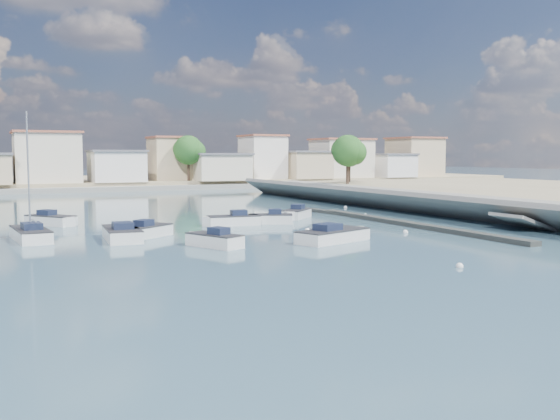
% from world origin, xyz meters
% --- Properties ---
extents(ground, '(400.00, 400.00, 0.00)m').
position_xyz_m(ground, '(0.00, 40.00, 0.00)').
color(ground, '#2F4D5F').
rests_on(ground, ground).
extents(seawall_walkway, '(5.00, 90.00, 1.80)m').
position_xyz_m(seawall_walkway, '(18.50, 13.00, 0.90)').
color(seawall_walkway, slate).
rests_on(seawall_walkway, ground).
extents(breakwater, '(2.00, 31.02, 0.35)m').
position_xyz_m(breakwater, '(6.90, 12.69, 0.17)').
color(breakwater, black).
rests_on(breakwater, ground).
extents(far_shore_land, '(160.00, 40.00, 1.40)m').
position_xyz_m(far_shore_land, '(0.00, 92.00, 0.70)').
color(far_shore_land, gray).
rests_on(far_shore_land, ground).
extents(far_shore_quay, '(160.00, 2.50, 0.80)m').
position_xyz_m(far_shore_quay, '(0.00, 71.00, 0.40)').
color(far_shore_quay, slate).
rests_on(far_shore_quay, ground).
extents(far_town, '(113.01, 12.80, 8.35)m').
position_xyz_m(far_town, '(10.71, 76.92, 4.93)').
color(far_town, beige).
rests_on(far_town, far_shore_land).
extents(shore_trees, '(74.56, 38.32, 7.92)m').
position_xyz_m(shore_trees, '(8.34, 68.11, 6.22)').
color(shore_trees, '#38281E').
rests_on(shore_trees, ground).
extents(motorboat_a, '(3.00, 4.36, 1.48)m').
position_xyz_m(motorboat_a, '(-11.54, 6.15, 0.38)').
color(motorboat_a, silver).
rests_on(motorboat_a, ground).
extents(motorboat_b, '(4.11, 3.71, 1.48)m').
position_xyz_m(motorboat_b, '(-13.99, 12.68, 0.38)').
color(motorboat_b, silver).
rests_on(motorboat_b, ground).
extents(motorboat_c, '(4.87, 2.18, 1.48)m').
position_xyz_m(motorboat_c, '(-6.13, 16.85, 0.38)').
color(motorboat_c, silver).
rests_on(motorboat_c, ground).
extents(motorboat_d, '(4.08, 4.03, 1.48)m').
position_xyz_m(motorboat_d, '(1.37, 19.70, 0.38)').
color(motorboat_d, silver).
rests_on(motorboat_d, ground).
extents(motorboat_e, '(2.61, 6.19, 1.48)m').
position_xyz_m(motorboat_e, '(-16.10, 12.12, 0.38)').
color(motorboat_e, silver).
rests_on(motorboat_e, ground).
extents(motorboat_f, '(4.10, 2.91, 1.48)m').
position_xyz_m(motorboat_f, '(-2.80, 16.68, 0.38)').
color(motorboat_f, silver).
rests_on(motorboat_f, ground).
extents(motorboat_g, '(4.04, 4.53, 1.48)m').
position_xyz_m(motorboat_g, '(-19.49, 23.40, 0.38)').
color(motorboat_g, silver).
rests_on(motorboat_g, ground).
extents(motorboat_h, '(6.14, 3.88, 1.48)m').
position_xyz_m(motorboat_h, '(-3.18, 4.78, 0.38)').
color(motorboat_h, silver).
rests_on(motorboat_h, ground).
extents(sailboat, '(2.51, 6.54, 9.00)m').
position_xyz_m(sailboat, '(-21.87, 14.56, 0.41)').
color(sailboat, silver).
rests_on(sailboat, ground).
extents(mooring_buoys, '(14.46, 34.55, 0.39)m').
position_xyz_m(mooring_buoys, '(3.08, 13.51, 0.05)').
color(mooring_buoys, white).
rests_on(mooring_buoys, ground).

